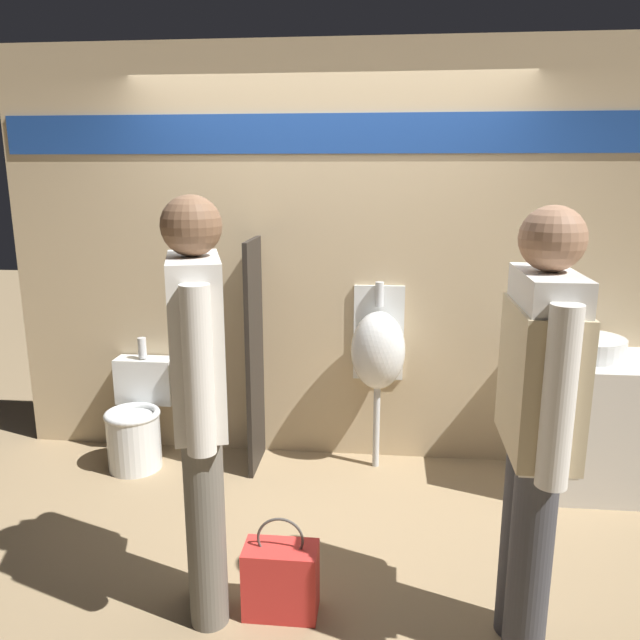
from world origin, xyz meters
TOP-DOWN VIEW (x-y plane):
  - ground_plane at (0.00, 0.00)m, footprint 16.00×16.00m
  - display_wall at (0.00, 0.60)m, footprint 4.25×0.07m
  - sink_counter at (1.66, 0.28)m, footprint 0.84×0.59m
  - sink_basin at (1.61, 0.34)m, footprint 0.44×0.44m
  - cell_phone at (1.41, 0.16)m, footprint 0.07×0.14m
  - divider_near_counter at (-0.44, 0.36)m, footprint 0.03×0.43m
  - urinal_near_counter at (0.35, 0.42)m, footprint 0.35×0.32m
  - toilet at (-1.23, 0.29)m, footprint 0.39×0.52m
  - person_in_vest at (0.96, -1.15)m, footprint 0.24×0.63m
  - person_with_lanyard at (-0.38, -1.06)m, footprint 0.33×0.62m
  - shopping_bag at (-0.05, -1.06)m, footprint 0.33×0.18m

SIDE VIEW (x-z plane):
  - ground_plane at x=0.00m, z-range 0.00..0.00m
  - shopping_bag at x=-0.05m, z-range -0.07..0.40m
  - toilet at x=-1.23m, z-range -0.11..0.71m
  - sink_counter at x=1.66m, z-range 0.00..0.82m
  - divider_near_counter at x=-0.44m, z-range 0.00..1.51m
  - urinal_near_counter at x=0.35m, z-range 0.19..1.41m
  - cell_phone at x=1.41m, z-range 0.82..0.84m
  - sink_basin at x=1.61m, z-range 0.76..1.01m
  - person_with_lanyard at x=-0.38m, z-range 0.10..1.93m
  - person_in_vest at x=0.96m, z-range 0.15..1.95m
  - display_wall at x=0.00m, z-range 0.01..2.71m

